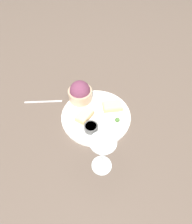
# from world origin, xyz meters

# --- Properties ---
(ground_plane) EXTENTS (4.00, 4.00, 0.00)m
(ground_plane) POSITION_xyz_m (0.00, 0.00, 0.00)
(ground_plane) COLOR brown
(dinner_plate) EXTENTS (0.31, 0.31, 0.01)m
(dinner_plate) POSITION_xyz_m (0.00, 0.00, 0.01)
(dinner_plate) COLOR white
(dinner_plate) RESTS_ON ground_plane
(salad_bowl) EXTENTS (0.11, 0.11, 0.10)m
(salad_bowl) POSITION_xyz_m (0.02, 0.12, 0.06)
(salad_bowl) COLOR tan
(salad_bowl) RESTS_ON dinner_plate
(sauce_ramekin) EXTENTS (0.06, 0.06, 0.03)m
(sauce_ramekin) POSITION_xyz_m (-0.07, -0.04, 0.03)
(sauce_ramekin) COLOR #4C4C4C
(sauce_ramekin) RESTS_ON dinner_plate
(cheese_toast_near) EXTENTS (0.10, 0.10, 0.03)m
(cheese_toast_near) POSITION_xyz_m (0.08, -0.03, 0.03)
(cheese_toast_near) COLOR tan
(cheese_toast_near) RESTS_ON dinner_plate
(cheese_toast_far) EXTENTS (0.09, 0.06, 0.03)m
(cheese_toast_far) POSITION_xyz_m (-0.04, 0.03, 0.03)
(cheese_toast_far) COLOR tan
(cheese_toast_far) RESTS_ON dinner_plate
(wine_glass) EXTENTS (0.08, 0.08, 0.18)m
(wine_glass) POSITION_xyz_m (-0.15, -0.17, 0.13)
(wine_glass) COLOR silver
(wine_glass) RESTS_ON ground_plane
(garnish) EXTENTS (0.02, 0.02, 0.02)m
(garnish) POSITION_xyz_m (0.04, -0.09, 0.02)
(garnish) COLOR #477533
(garnish) RESTS_ON dinner_plate
(fork) EXTENTS (0.14, 0.13, 0.01)m
(fork) POSITION_xyz_m (-0.11, 0.25, 0.00)
(fork) COLOR silver
(fork) RESTS_ON ground_plane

